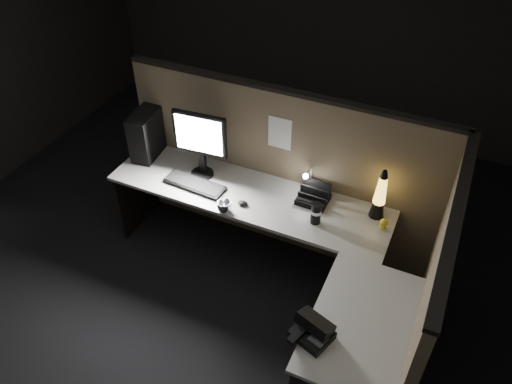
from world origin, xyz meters
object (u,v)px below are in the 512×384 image
at_px(keyboard, 195,184).
at_px(lava_lamp, 380,198).
at_px(desk_phone, 312,330).
at_px(monitor, 200,139).
at_px(pc_tower, 148,133).

relative_size(keyboard, lava_lamp, 1.21).
height_order(lava_lamp, desk_phone, lava_lamp).
bearing_deg(desk_phone, lava_lamp, 104.78).
distance_m(monitor, desk_phone, 1.77).
bearing_deg(monitor, keyboard, -89.04).
relative_size(pc_tower, monitor, 0.72).
bearing_deg(lava_lamp, desk_phone, -94.10).
bearing_deg(desk_phone, monitor, 159.88).
bearing_deg(pc_tower, keyboard, -28.57).
relative_size(pc_tower, desk_phone, 1.51).
distance_m(pc_tower, desk_phone, 2.25).
height_order(pc_tower, monitor, monitor).
bearing_deg(desk_phone, keyboard, 164.06).
bearing_deg(keyboard, lava_lamp, 13.96).
height_order(monitor, desk_phone, monitor).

